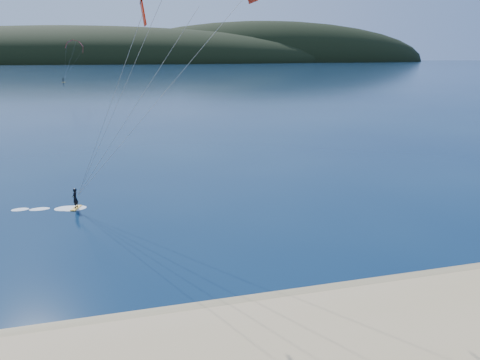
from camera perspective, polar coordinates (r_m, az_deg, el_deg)
The scene contains 4 objects.
wet_sand at distance 21.36m, azimuth -6.38°, elevation -17.73°, with size 220.00×2.50×0.10m.
headland at distance 758.49m, azimuth -14.80°, elevation 14.79°, with size 1200.00×310.00×140.00m.
kitesurfer_near at distance 29.36m, azimuth -6.59°, elevation 20.70°, with size 23.98×9.34×18.28m.
kitesurfer_far at distance 209.87m, azimuth -21.09°, elevation 15.79°, with size 11.36×7.06×17.25m.
Camera 1 is at (-2.23, -13.10, 11.94)m, focal length 32.25 mm.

